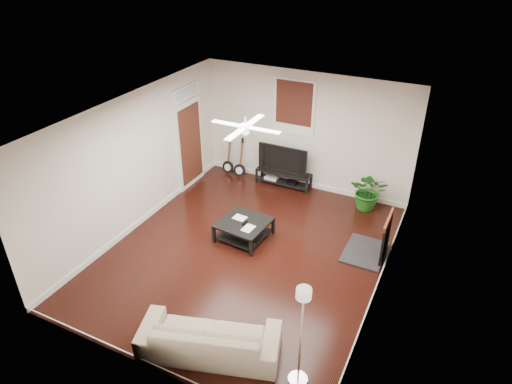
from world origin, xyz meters
TOP-DOWN VIEW (x-y plane):
  - room at (0.00, 0.00)m, footprint 5.01×6.01m
  - brick_accent at (2.49, 1.00)m, footprint 0.02×2.20m
  - fireplace at (2.20, 1.00)m, footprint 0.80×1.10m
  - window_back at (-0.30, 2.97)m, footprint 1.00×0.06m
  - door_left at (-2.46, 1.90)m, footprint 0.08×1.00m
  - tv_stand at (-0.42, 2.78)m, footprint 1.35×0.36m
  - tv at (-0.42, 2.80)m, footprint 1.21×0.16m
  - coffee_table at (-0.28, 0.41)m, footprint 1.00×1.00m
  - sofa at (0.59, -2.35)m, footprint 2.19×1.36m
  - floor_lamp at (1.94, -2.25)m, footprint 0.34×0.34m
  - potted_plant at (1.68, 2.62)m, footprint 0.90×0.81m
  - guitar_left at (-1.94, 2.75)m, footprint 0.33×0.25m
  - guitar_right at (-1.59, 2.72)m, footprint 0.31×0.22m
  - ceiling_fan at (0.00, 0.00)m, footprint 1.24×1.24m

SIDE VIEW (x-z plane):
  - tv_stand at x=-0.42m, z-range 0.00..0.38m
  - coffee_table at x=-0.28m, z-range 0.00..0.39m
  - sofa at x=0.59m, z-range 0.00..0.60m
  - potted_plant at x=1.68m, z-range 0.00..0.89m
  - fireplace at x=2.20m, z-range 0.00..0.92m
  - guitar_left at x=-1.94m, z-range 0.00..1.00m
  - guitar_right at x=-1.59m, z-range 0.00..1.00m
  - tv at x=-0.42m, z-range 0.38..1.08m
  - floor_lamp at x=1.94m, z-range 0.00..1.67m
  - door_left at x=-2.46m, z-range 0.00..2.50m
  - room at x=0.00m, z-range 0.00..2.80m
  - brick_accent at x=2.49m, z-range 0.00..2.80m
  - window_back at x=-0.30m, z-range 1.30..2.60m
  - ceiling_fan at x=0.00m, z-range 2.44..2.76m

